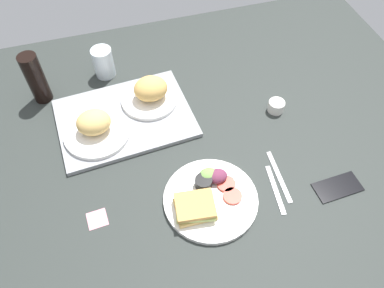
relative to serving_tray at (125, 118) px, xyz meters
The scene contains 12 objects.
ground_plane 28.10cm from the serving_tray, 54.30° to the right, with size 190.00×150.00×3.00cm, color #282D2B.
serving_tray is the anchor object (origin of this frame).
bread_plate_near 11.76cm from the serving_tray, 155.32° to the right, with size 21.85×21.85×9.00cm.
bread_plate_far 12.54cm from the serving_tray, 25.86° to the left, with size 19.96×19.96×9.41cm.
plate_with_salad 42.15cm from the serving_tray, 65.07° to the right, with size 27.83×27.83×5.40cm.
drinking_glass 25.55cm from the serving_tray, 96.32° to the left, with size 7.58×7.58×11.45cm, color silver.
soda_bottle 33.42cm from the serving_tray, 144.59° to the left, with size 6.40×6.40×19.12cm, color black.
espresso_cup 52.89cm from the serving_tray, 11.78° to the right, with size 5.60×5.60×4.00cm, color silver.
fork 55.92cm from the serving_tray, 46.59° to the right, with size 17.00×1.40×0.50cm, color #B7B7BC.
knife 55.30cm from the serving_tray, 41.48° to the right, with size 19.00×1.40×0.50cm, color #B7B7BC.
cell_phone 72.67cm from the serving_tray, 38.58° to the right, with size 14.40×7.20×0.80cm, color black.
sticky_note 37.89cm from the serving_tray, 112.63° to the right, with size 5.60×5.60×0.12cm, color pink.
Camera 1 is at (-18.57, -66.04, 99.16)cm, focal length 35.29 mm.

